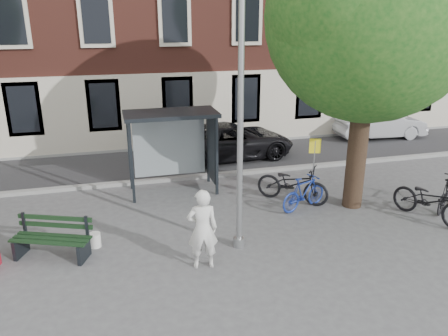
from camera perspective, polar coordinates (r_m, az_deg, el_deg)
name	(u,v)px	position (r m, az deg, el deg)	size (l,w,h in m)	color
ground	(239,246)	(10.96, 1.95, -10.18)	(90.00, 90.00, 0.00)	#4C4C4F
road	(187,161)	(17.24, -4.81, 0.93)	(40.00, 4.00, 0.01)	#28282B
curb_near	(198,177)	(15.36, -3.46, -1.12)	(40.00, 0.25, 0.12)	gray
curb_far	(179,146)	(19.11, -5.91, 2.89)	(40.00, 0.25, 0.12)	gray
lamppost	(240,137)	(9.90, 2.13, 4.00)	(0.28, 0.35, 6.11)	#9EA0A3
tree_right	(375,7)	(12.55, 19.14, 19.28)	(5.76, 5.60, 8.20)	black
bus_shelter	(183,133)	(13.86, -5.33, 4.64)	(2.85, 1.45, 2.62)	#1E2328
painter	(202,229)	(9.73, -2.83, -7.98)	(0.68, 0.45, 1.87)	silver
bench	(52,240)	(11.09, -21.51, -8.73)	(1.91, 1.22, 0.94)	#1E2328
bike_a	(292,183)	(13.40, 8.93, -2.01)	(0.78, 2.24, 1.18)	black
bike_b	(304,193)	(12.97, 10.41, -3.21)	(0.48, 1.69, 1.01)	navy
bike_c	(430,200)	(13.33, 25.35, -3.84)	(0.77, 2.22, 1.17)	black
bike_d	(448,193)	(14.27, 27.18, -2.92)	(0.49, 1.75, 1.05)	black
car_dark	(231,141)	(17.44, 0.97, 3.60)	(2.32, 5.04, 1.40)	black
car_silver	(380,124)	(21.61, 19.72, 5.49)	(1.45, 4.16, 1.37)	#B6B8BE
bucket_c	(95,240)	(11.32, -16.49, -9.00)	(0.28, 0.28, 0.36)	silver
notice_sign	(314,156)	(13.31, 11.71, 1.57)	(0.34, 0.12, 1.97)	#9EA0A3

